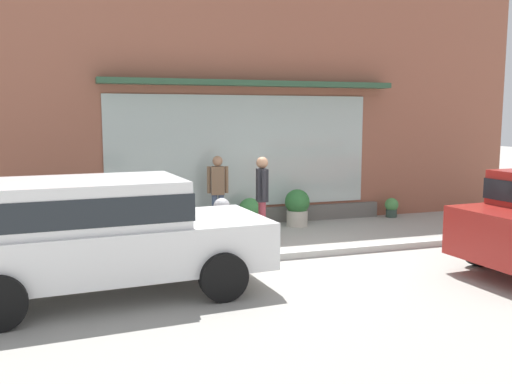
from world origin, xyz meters
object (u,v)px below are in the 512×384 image
(potted_plant_doorstep, at_px, (392,207))
(potted_plant_low_front, at_px, (68,213))
(parked_car_white, at_px, (100,230))
(potted_plant_by_entrance, at_px, (250,212))
(potted_plant_near_hydrant, at_px, (297,207))
(fire_hydrant, at_px, (222,222))
(pedestrian_passerby, at_px, (218,188))
(pedestrian_with_handbag, at_px, (262,194))

(potted_plant_doorstep, bearing_deg, potted_plant_low_front, -179.79)
(parked_car_white, height_order, potted_plant_doorstep, parked_car_white)
(potted_plant_by_entrance, xyz_separation_m, potted_plant_near_hydrant, (1.07, -0.14, 0.10))
(fire_hydrant, distance_m, potted_plant_doorstep, 5.13)
(fire_hydrant, distance_m, pedestrian_passerby, 1.64)
(parked_car_white, relative_size, potted_plant_doorstep, 9.57)
(parked_car_white, distance_m, potted_plant_by_entrance, 5.10)
(parked_car_white, height_order, potted_plant_by_entrance, parked_car_white)
(pedestrian_with_handbag, relative_size, potted_plant_low_front, 1.75)
(fire_hydrant, height_order, potted_plant_doorstep, fire_hydrant)
(potted_plant_near_hydrant, distance_m, potted_plant_doorstep, 2.64)
(potted_plant_by_entrance, relative_size, potted_plant_low_front, 0.69)
(fire_hydrant, relative_size, potted_plant_doorstep, 2.02)
(pedestrian_with_handbag, distance_m, potted_plant_by_entrance, 1.69)
(potted_plant_near_hydrant, bearing_deg, pedestrian_with_handbag, -133.31)
(pedestrian_passerby, height_order, potted_plant_near_hydrant, pedestrian_passerby)
(pedestrian_with_handbag, xyz_separation_m, potted_plant_near_hydrant, (1.33, 1.41, -0.54))
(potted_plant_low_front, bearing_deg, parked_car_white, -83.77)
(fire_hydrant, bearing_deg, parked_car_white, -137.38)
(potted_plant_by_entrance, xyz_separation_m, potted_plant_low_front, (-3.80, 0.12, 0.18))
(parked_car_white, distance_m, potted_plant_doorstep, 8.11)
(pedestrian_passerby, height_order, potted_plant_by_entrance, pedestrian_passerby)
(potted_plant_near_hydrant, bearing_deg, potted_plant_low_front, 176.89)
(potted_plant_by_entrance, bearing_deg, potted_plant_near_hydrant, -7.47)
(potted_plant_by_entrance, bearing_deg, pedestrian_with_handbag, -99.36)
(fire_hydrant, relative_size, potted_plant_near_hydrant, 1.15)
(fire_hydrant, height_order, potted_plant_low_front, potted_plant_low_front)
(pedestrian_with_handbag, height_order, parked_car_white, pedestrian_with_handbag)
(pedestrian_passerby, distance_m, potted_plant_low_front, 3.07)
(potted_plant_near_hydrant, distance_m, potted_plant_low_front, 4.88)
(parked_car_white, bearing_deg, fire_hydrant, 38.65)
(fire_hydrant, distance_m, potted_plant_by_entrance, 2.02)
(potted_plant_near_hydrant, height_order, potted_plant_doorstep, potted_plant_near_hydrant)
(potted_plant_by_entrance, relative_size, potted_plant_doorstep, 1.41)
(potted_plant_near_hydrant, bearing_deg, fire_hydrant, -144.40)
(pedestrian_with_handbag, bearing_deg, potted_plant_doorstep, -57.24)
(pedestrian_passerby, distance_m, potted_plant_doorstep, 4.52)
(fire_hydrant, height_order, potted_plant_near_hydrant, fire_hydrant)
(potted_plant_near_hydrant, bearing_deg, potted_plant_by_entrance, 172.53)
(parked_car_white, bearing_deg, pedestrian_passerby, 50.42)
(fire_hydrant, bearing_deg, potted_plant_doorstep, 21.06)
(pedestrian_passerby, relative_size, potted_plant_low_front, 1.67)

